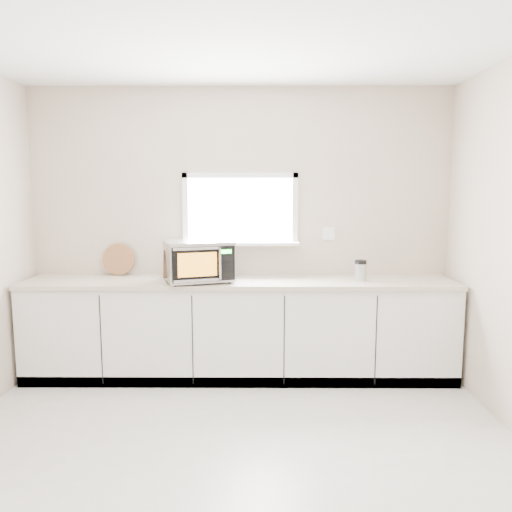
{
  "coord_description": "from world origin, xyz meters",
  "views": [
    {
      "loc": [
        0.18,
        -2.81,
        1.75
      ],
      "look_at": [
        0.15,
        1.55,
        1.16
      ],
      "focal_mm": 35.0,
      "sensor_mm": 36.0,
      "label": 1
    }
  ],
  "objects": [
    {
      "name": "knife_block",
      "position": [
        -0.61,
        1.64,
        1.07
      ],
      "size": [
        0.12,
        0.24,
        0.34
      ],
      "rotation": [
        0.0,
        0.0,
        0.02
      ],
      "color": "#472619",
      "rests_on": "countertop"
    },
    {
      "name": "coffee_grinder",
      "position": [
        1.1,
        1.66,
        1.01
      ],
      "size": [
        0.12,
        0.12,
        0.19
      ],
      "rotation": [
        0.0,
        0.0,
        -0.14
      ],
      "color": "#ADAFB4",
      "rests_on": "countertop"
    },
    {
      "name": "cabinets",
      "position": [
        0.0,
        1.7,
        0.44
      ],
      "size": [
        3.92,
        0.6,
        0.88
      ],
      "primitive_type": "cube",
      "color": "silver",
      "rests_on": "ground"
    },
    {
      "name": "back_wall",
      "position": [
        0.0,
        2.0,
        1.36
      ],
      "size": [
        4.0,
        0.17,
        2.7
      ],
      "color": "beige",
      "rests_on": "ground"
    },
    {
      "name": "ground",
      "position": [
        0.0,
        0.0,
        0.0
      ],
      "size": [
        4.0,
        4.0,
        0.0
      ],
      "primitive_type": "plane",
      "color": "beige",
      "rests_on": "ground"
    },
    {
      "name": "countertop",
      "position": [
        0.0,
        1.69,
        0.9
      ],
      "size": [
        3.92,
        0.64,
        0.04
      ],
      "primitive_type": "cube",
      "color": "#BEB29D",
      "rests_on": "cabinets"
    },
    {
      "name": "microwave",
      "position": [
        -0.36,
        1.61,
        1.11
      ],
      "size": [
        0.68,
        0.6,
        0.37
      ],
      "rotation": [
        0.0,
        0.0,
        0.33
      ],
      "color": "black",
      "rests_on": "countertop"
    },
    {
      "name": "cutting_board",
      "position": [
        -1.17,
        1.94,
        1.07
      ],
      "size": [
        0.31,
        0.07,
        0.31
      ],
      "primitive_type": "cylinder",
      "rotation": [
        1.4,
        0.0,
        0.0
      ],
      "color": "olive",
      "rests_on": "countertop"
    }
  ]
}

